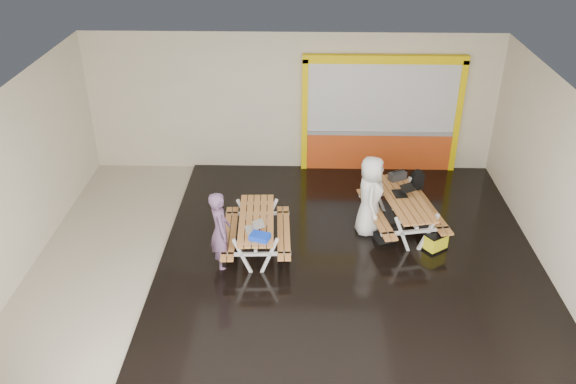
{
  "coord_description": "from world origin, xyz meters",
  "views": [
    {
      "loc": [
        0.28,
        -9.84,
        6.99
      ],
      "look_at": [
        0.0,
        0.9,
        1.0
      ],
      "focal_mm": 37.37,
      "sensor_mm": 36.0,
      "label": 1
    }
  ],
  "objects_px": {
    "laptop_left": "(254,228)",
    "laptop_right": "(403,192)",
    "blue_pouch": "(260,237)",
    "picnic_table_left": "(257,227)",
    "toolbox": "(397,176)",
    "person_left": "(220,231)",
    "backpack": "(417,180)",
    "fluke_bag": "(436,242)",
    "picnic_table_right": "(403,205)",
    "dark_case": "(385,237)",
    "person_right": "(370,196)"
  },
  "relations": [
    {
      "from": "toolbox",
      "to": "fluke_bag",
      "type": "relative_size",
      "value": 0.78
    },
    {
      "from": "person_right",
      "to": "fluke_bag",
      "type": "relative_size",
      "value": 3.31
    },
    {
      "from": "picnic_table_left",
      "to": "person_right",
      "type": "xyz_separation_m",
      "value": [
        2.31,
        0.8,
        0.28
      ]
    },
    {
      "from": "laptop_left",
      "to": "dark_case",
      "type": "distance_m",
      "value": 2.86
    },
    {
      "from": "laptop_right",
      "to": "laptop_left",
      "type": "bearing_deg",
      "value": -155.26
    },
    {
      "from": "fluke_bag",
      "to": "picnic_table_left",
      "type": "bearing_deg",
      "value": -178.47
    },
    {
      "from": "laptop_left",
      "to": "toolbox",
      "type": "relative_size",
      "value": 0.99
    },
    {
      "from": "picnic_table_left",
      "to": "person_right",
      "type": "height_order",
      "value": "person_right"
    },
    {
      "from": "person_left",
      "to": "laptop_left",
      "type": "xyz_separation_m",
      "value": [
        0.63,
        0.11,
        0.01
      ]
    },
    {
      "from": "laptop_left",
      "to": "laptop_right",
      "type": "distance_m",
      "value": 3.32
    },
    {
      "from": "person_left",
      "to": "person_right",
      "type": "distance_m",
      "value": 3.24
    },
    {
      "from": "laptop_left",
      "to": "laptop_right",
      "type": "height_order",
      "value": "laptop_right"
    },
    {
      "from": "picnic_table_right",
      "to": "laptop_right",
      "type": "relative_size",
      "value": 5.07
    },
    {
      "from": "laptop_right",
      "to": "blue_pouch",
      "type": "bearing_deg",
      "value": -149.4
    },
    {
      "from": "laptop_right",
      "to": "backpack",
      "type": "bearing_deg",
      "value": 60.19
    },
    {
      "from": "dark_case",
      "to": "picnic_table_right",
      "type": "bearing_deg",
      "value": 48.41
    },
    {
      "from": "person_left",
      "to": "toolbox",
      "type": "distance_m",
      "value": 4.22
    },
    {
      "from": "person_left",
      "to": "laptop_right",
      "type": "relative_size",
      "value": 3.58
    },
    {
      "from": "laptop_left",
      "to": "laptop_right",
      "type": "xyz_separation_m",
      "value": [
        3.02,
        1.39,
        0.06
      ]
    },
    {
      "from": "backpack",
      "to": "fluke_bag",
      "type": "distance_m",
      "value": 1.76
    },
    {
      "from": "fluke_bag",
      "to": "toolbox",
      "type": "bearing_deg",
      "value": 111.88
    },
    {
      "from": "toolbox",
      "to": "fluke_bag",
      "type": "height_order",
      "value": "toolbox"
    },
    {
      "from": "person_left",
      "to": "backpack",
      "type": "xyz_separation_m",
      "value": [
        4.09,
        2.28,
        -0.05
      ]
    },
    {
      "from": "picnic_table_left",
      "to": "backpack",
      "type": "bearing_deg",
      "value": 27.17
    },
    {
      "from": "toolbox",
      "to": "backpack",
      "type": "relative_size",
      "value": 0.96
    },
    {
      "from": "blue_pouch",
      "to": "backpack",
      "type": "distance_m",
      "value": 4.15
    },
    {
      "from": "backpack",
      "to": "person_right",
      "type": "bearing_deg",
      "value": -139.59
    },
    {
      "from": "picnic_table_left",
      "to": "toolbox",
      "type": "xyz_separation_m",
      "value": [
        2.98,
        1.65,
        0.32
      ]
    },
    {
      "from": "blue_pouch",
      "to": "person_left",
      "type": "bearing_deg",
      "value": 165.25
    },
    {
      "from": "picnic_table_right",
      "to": "blue_pouch",
      "type": "height_order",
      "value": "blue_pouch"
    },
    {
      "from": "laptop_right",
      "to": "dark_case",
      "type": "xyz_separation_m",
      "value": [
        -0.37,
        -0.56,
        -0.76
      ]
    },
    {
      "from": "person_right",
      "to": "laptop_left",
      "type": "relative_size",
      "value": 4.25
    },
    {
      "from": "picnic_table_left",
      "to": "dark_case",
      "type": "xyz_separation_m",
      "value": [
        2.63,
        0.43,
        -0.47
      ]
    },
    {
      "from": "blue_pouch",
      "to": "person_right",
      "type": "bearing_deg",
      "value": 34.61
    },
    {
      "from": "laptop_left",
      "to": "fluke_bag",
      "type": "height_order",
      "value": "laptop_left"
    },
    {
      "from": "laptop_left",
      "to": "backpack",
      "type": "height_order",
      "value": "backpack"
    },
    {
      "from": "person_left",
      "to": "fluke_bag",
      "type": "bearing_deg",
      "value": -97.59
    },
    {
      "from": "person_right",
      "to": "backpack",
      "type": "height_order",
      "value": "person_right"
    },
    {
      "from": "blue_pouch",
      "to": "laptop_right",
      "type": "bearing_deg",
      "value": 30.6
    },
    {
      "from": "laptop_left",
      "to": "fluke_bag",
      "type": "bearing_deg",
      "value": 7.73
    },
    {
      "from": "picnic_table_left",
      "to": "dark_case",
      "type": "height_order",
      "value": "picnic_table_left"
    },
    {
      "from": "picnic_table_right",
      "to": "person_left",
      "type": "xyz_separation_m",
      "value": [
        -3.66,
        -1.37,
        0.18
      ]
    },
    {
      "from": "backpack",
      "to": "toolbox",
      "type": "bearing_deg",
      "value": -165.79
    },
    {
      "from": "blue_pouch",
      "to": "picnic_table_right",
      "type": "bearing_deg",
      "value": 28.5
    },
    {
      "from": "toolbox",
      "to": "backpack",
      "type": "height_order",
      "value": "toolbox"
    },
    {
      "from": "picnic_table_left",
      "to": "blue_pouch",
      "type": "xyz_separation_m",
      "value": [
        0.12,
        -0.71,
        0.23
      ]
    },
    {
      "from": "picnic_table_right",
      "to": "person_right",
      "type": "distance_m",
      "value": 0.74
    },
    {
      "from": "fluke_bag",
      "to": "person_right",
      "type": "bearing_deg",
      "value": 151.36
    },
    {
      "from": "laptop_left",
      "to": "toolbox",
      "type": "height_order",
      "value": "toolbox"
    },
    {
      "from": "picnic_table_left",
      "to": "person_left",
      "type": "distance_m",
      "value": 0.85
    }
  ]
}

